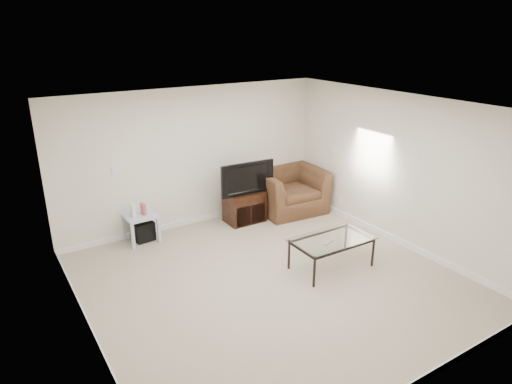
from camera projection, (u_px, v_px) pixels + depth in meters
floor at (271, 281)px, 6.58m from camera, size 5.00×5.00×0.00m
ceiling at (274, 108)px, 5.72m from camera, size 5.00×5.00×0.00m
wall_back at (193, 158)px, 8.14m from camera, size 5.00×0.02×2.50m
wall_left at (80, 245)px, 4.90m from camera, size 0.02×5.00×2.50m
wall_right at (399, 171)px, 7.41m from camera, size 0.02×5.00×2.50m
plate_back at (115, 170)px, 7.42m from camera, size 0.12×0.02×0.12m
plate_right_switch at (333, 149)px, 8.67m from camera, size 0.02×0.09×0.13m
plate_right_outlet at (340, 201)px, 8.76m from camera, size 0.02×0.08×0.12m
tv_stand at (244, 207)px, 8.50m from camera, size 0.70×0.49×0.58m
dvd_player at (245, 198)px, 8.41m from camera, size 0.39×0.28×0.05m
television at (245, 177)px, 8.28m from camera, size 0.98×0.25×0.60m
side_table at (141, 228)px, 7.74m from camera, size 0.51×0.51×0.48m
subwoofer at (143, 230)px, 7.80m from camera, size 0.36×0.36×0.33m
game_console at (133, 210)px, 7.54m from camera, size 0.05×0.16×0.22m
game_case at (143, 209)px, 7.64m from camera, size 0.06×0.15×0.19m
recliner at (289, 183)px, 8.93m from camera, size 1.35×0.93×1.12m
coffee_table at (331, 253)px, 6.88m from camera, size 1.23×0.70×0.48m
remote at (328, 242)px, 6.65m from camera, size 0.20×0.11×0.02m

